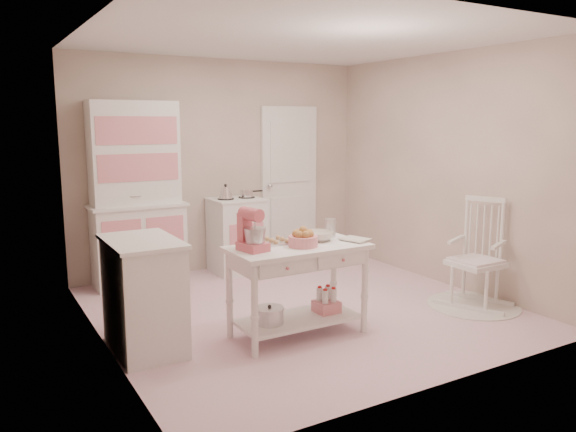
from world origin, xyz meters
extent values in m
plane|color=pink|center=(0.00, 0.00, 0.00)|extent=(3.80, 3.80, 0.00)
cube|color=white|center=(0.00, 0.00, 2.60)|extent=(3.80, 3.80, 0.04)
cube|color=beige|center=(0.00, 1.90, 1.30)|extent=(3.80, 0.04, 2.60)
cube|color=beige|center=(0.00, -1.90, 1.30)|extent=(3.80, 0.04, 2.60)
cube|color=beige|center=(-1.90, 0.00, 1.30)|extent=(0.04, 3.80, 2.60)
cube|color=beige|center=(1.90, 0.00, 1.30)|extent=(0.04, 3.80, 2.60)
cube|color=white|center=(0.95, 1.87, 1.02)|extent=(0.82, 0.05, 2.04)
cube|color=white|center=(-1.15, 1.66, 1.04)|extent=(1.06, 0.50, 2.08)
cube|color=white|center=(0.05, 1.61, 0.46)|extent=(0.62, 0.57, 0.92)
cube|color=white|center=(-1.63, -0.22, 0.46)|extent=(0.54, 0.84, 0.92)
cylinder|color=white|center=(1.55, -0.81, 0.01)|extent=(0.92, 0.92, 0.01)
cube|color=white|center=(1.55, -0.81, 0.55)|extent=(0.73, 0.85, 1.10)
cube|color=white|center=(-0.39, -0.58, 0.40)|extent=(1.20, 0.60, 0.80)
cube|color=#D45966|center=(-0.81, -0.56, 0.97)|extent=(0.25, 0.31, 0.34)
cube|color=silver|center=(-0.54, -0.40, 0.81)|extent=(0.34, 0.24, 0.02)
cylinder|color=pink|center=(-0.37, -0.63, 0.85)|extent=(0.25, 0.25, 0.09)
imported|color=silver|center=(-0.13, -0.50, 0.84)|extent=(0.26, 0.26, 0.08)
cylinder|color=silver|center=(0.05, -0.42, 0.89)|extent=(0.10, 0.10, 0.17)
imported|color=silver|center=(0.06, -0.70, 0.81)|extent=(0.25, 0.29, 0.02)
camera|label=1|loc=(-2.81, -4.58, 1.85)|focal=35.00mm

